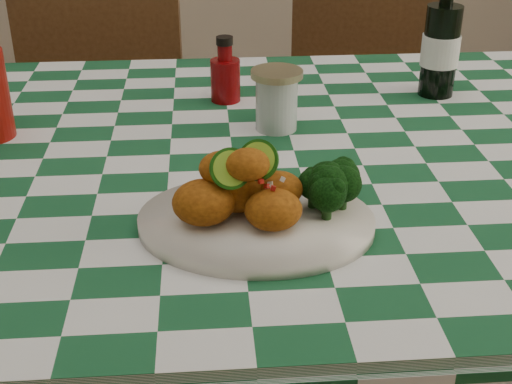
{
  "coord_description": "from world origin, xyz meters",
  "views": [
    {
      "loc": [
        -0.04,
        -1.07,
        1.28
      ],
      "look_at": [
        0.02,
        -0.25,
        0.84
      ],
      "focal_mm": 50.0,
      "sensor_mm": 36.0,
      "label": 1
    }
  ],
  "objects_px": {
    "beer_bottle": "(442,33)",
    "wooden_chair_right": "(349,141)",
    "dining_table": "(235,340)",
    "ketchup_bottle": "(225,69)",
    "mason_jar": "(277,100)",
    "fried_chicken_pile": "(247,184)",
    "wooden_chair_left": "(92,143)",
    "plate": "(256,222)"
  },
  "relations": [
    {
      "from": "fried_chicken_pile",
      "to": "wooden_chair_right",
      "type": "height_order",
      "value": "wooden_chair_right"
    },
    {
      "from": "dining_table",
      "to": "fried_chicken_pile",
      "type": "xyz_separation_m",
      "value": [
        0.01,
        -0.25,
        0.46
      ]
    },
    {
      "from": "plate",
      "to": "ketchup_bottle",
      "type": "bearing_deg",
      "value": 92.46
    },
    {
      "from": "mason_jar",
      "to": "beer_bottle",
      "type": "relative_size",
      "value": 0.44
    },
    {
      "from": "plate",
      "to": "wooden_chair_right",
      "type": "distance_m",
      "value": 1.11
    },
    {
      "from": "wooden_chair_left",
      "to": "wooden_chair_right",
      "type": "height_order",
      "value": "wooden_chair_left"
    },
    {
      "from": "mason_jar",
      "to": "wooden_chair_left",
      "type": "bearing_deg",
      "value": 125.42
    },
    {
      "from": "plate",
      "to": "mason_jar",
      "type": "relative_size",
      "value": 2.95
    },
    {
      "from": "plate",
      "to": "fried_chicken_pile",
      "type": "xyz_separation_m",
      "value": [
        -0.01,
        0.0,
        0.06
      ]
    },
    {
      "from": "ketchup_bottle",
      "to": "wooden_chair_right",
      "type": "height_order",
      "value": "wooden_chair_right"
    },
    {
      "from": "dining_table",
      "to": "fried_chicken_pile",
      "type": "relative_size",
      "value": 10.63
    },
    {
      "from": "beer_bottle",
      "to": "wooden_chair_right",
      "type": "height_order",
      "value": "beer_bottle"
    },
    {
      "from": "mason_jar",
      "to": "beer_bottle",
      "type": "xyz_separation_m",
      "value": [
        0.33,
        0.15,
        0.07
      ]
    },
    {
      "from": "wooden_chair_left",
      "to": "wooden_chair_right",
      "type": "distance_m",
      "value": 0.71
    },
    {
      "from": "fried_chicken_pile",
      "to": "wooden_chair_left",
      "type": "distance_m",
      "value": 1.07
    },
    {
      "from": "dining_table",
      "to": "mason_jar",
      "type": "xyz_separation_m",
      "value": [
        0.08,
        0.1,
        0.45
      ]
    },
    {
      "from": "dining_table",
      "to": "wooden_chair_right",
      "type": "relative_size",
      "value": 1.81
    },
    {
      "from": "ketchup_bottle",
      "to": "mason_jar",
      "type": "distance_m",
      "value": 0.17
    },
    {
      "from": "plate",
      "to": "beer_bottle",
      "type": "bearing_deg",
      "value": 51.16
    },
    {
      "from": "mason_jar",
      "to": "wooden_chair_left",
      "type": "height_order",
      "value": "wooden_chair_left"
    },
    {
      "from": "beer_bottle",
      "to": "fried_chicken_pile",
      "type": "bearing_deg",
      "value": -129.64
    },
    {
      "from": "fried_chicken_pile",
      "to": "wooden_chair_left",
      "type": "xyz_separation_m",
      "value": [
        -0.36,
        0.95,
        -0.35
      ]
    },
    {
      "from": "dining_table",
      "to": "wooden_chair_right",
      "type": "xyz_separation_m",
      "value": [
        0.36,
        0.76,
        0.07
      ]
    },
    {
      "from": "wooden_chair_left",
      "to": "wooden_chair_right",
      "type": "xyz_separation_m",
      "value": [
        0.71,
        0.06,
        -0.05
      ]
    },
    {
      "from": "plate",
      "to": "wooden_chair_left",
      "type": "height_order",
      "value": "wooden_chair_left"
    },
    {
      "from": "wooden_chair_right",
      "to": "fried_chicken_pile",
      "type": "bearing_deg",
      "value": -90.06
    },
    {
      "from": "wooden_chair_left",
      "to": "beer_bottle",
      "type": "bearing_deg",
      "value": -26.74
    },
    {
      "from": "beer_bottle",
      "to": "dining_table",
      "type": "bearing_deg",
      "value": -149.4
    },
    {
      "from": "beer_bottle",
      "to": "mason_jar",
      "type": "bearing_deg",
      "value": -155.71
    },
    {
      "from": "plate",
      "to": "dining_table",
      "type": "bearing_deg",
      "value": 94.71
    },
    {
      "from": "dining_table",
      "to": "beer_bottle",
      "type": "height_order",
      "value": "beer_bottle"
    },
    {
      "from": "ketchup_bottle",
      "to": "mason_jar",
      "type": "xyz_separation_m",
      "value": [
        0.08,
        -0.15,
        -0.01
      ]
    },
    {
      "from": "dining_table",
      "to": "plate",
      "type": "height_order",
      "value": "plate"
    },
    {
      "from": "plate",
      "to": "ketchup_bottle",
      "type": "xyz_separation_m",
      "value": [
        -0.02,
        0.49,
        0.05
      ]
    },
    {
      "from": "dining_table",
      "to": "fried_chicken_pile",
      "type": "height_order",
      "value": "fried_chicken_pile"
    },
    {
      "from": "plate",
      "to": "wooden_chair_right",
      "type": "height_order",
      "value": "wooden_chair_right"
    },
    {
      "from": "dining_table",
      "to": "wooden_chair_right",
      "type": "distance_m",
      "value": 0.84
    },
    {
      "from": "dining_table",
      "to": "mason_jar",
      "type": "distance_m",
      "value": 0.46
    },
    {
      "from": "wooden_chair_left",
      "to": "fried_chicken_pile",
      "type": "bearing_deg",
      "value": -65.43
    },
    {
      "from": "ketchup_bottle",
      "to": "wooden_chair_left",
      "type": "bearing_deg",
      "value": 127.24
    },
    {
      "from": "fried_chicken_pile",
      "to": "mason_jar",
      "type": "bearing_deg",
      "value": 77.8
    },
    {
      "from": "plate",
      "to": "mason_jar",
      "type": "bearing_deg",
      "value": 79.64
    }
  ]
}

